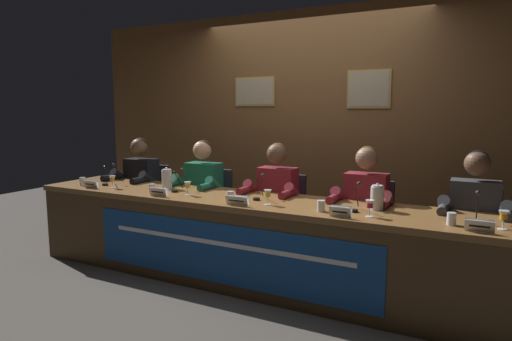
{
  "coord_description": "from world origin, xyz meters",
  "views": [
    {
      "loc": [
        1.7,
        -3.3,
        1.51
      ],
      "look_at": [
        0.0,
        0.0,
        1.0
      ],
      "focal_mm": 30.63,
      "sensor_mm": 36.0,
      "label": 1
    }
  ],
  "objects_px": {
    "microphone_right": "(356,201)",
    "juice_glass_center": "(268,194)",
    "panelist_far_left": "(137,184)",
    "panelist_far_right": "(474,217)",
    "nameplate_right": "(340,212)",
    "microphone_far_right": "(477,213)",
    "juice_glass_right": "(370,205)",
    "juice_glass_left": "(188,186)",
    "conference_table": "(249,228)",
    "water_cup_center": "(230,197)",
    "water_cup_far_right": "(451,220)",
    "juice_glass_far_left": "(112,179)",
    "nameplate_far_right": "(479,226)",
    "nameplate_left": "(159,192)",
    "microphone_center": "(259,191)",
    "juice_glass_far_right": "(504,216)",
    "water_cup_left": "(152,189)",
    "water_pitcher_right_side": "(377,198)",
    "chair_right": "(368,232)",
    "water_cup_right": "(321,207)",
    "panelist_right": "(363,206)",
    "panelist_center": "(274,197)",
    "microphone_far_left": "(108,178)",
    "chair_left": "(210,212)",
    "microphone_left": "(177,184)",
    "chair_center": "(282,221)",
    "nameplate_center": "(237,200)",
    "water_cup_far_left": "(83,182)",
    "water_pitcher_left_side": "(167,179)",
    "nameplate_far_left": "(91,184)",
    "chair_far_right": "(472,245)",
    "panelist_left": "(199,190)"
  },
  "relations": [
    {
      "from": "chair_right",
      "to": "chair_center",
      "type": "bearing_deg",
      "value": 180.0
    },
    {
      "from": "microphone_right",
      "to": "nameplate_far_right",
      "type": "xyz_separation_m",
      "value": [
        0.84,
        -0.22,
        -0.03
      ]
    },
    {
      "from": "nameplate_left",
      "to": "juice_glass_center",
      "type": "distance_m",
      "value": 1.04
    },
    {
      "from": "microphone_right",
      "to": "water_cup_far_right",
      "type": "xyz_separation_m",
      "value": [
        0.68,
        -0.12,
        -0.04
      ]
    },
    {
      "from": "panelist_far_right",
      "to": "panelist_right",
      "type": "bearing_deg",
      "value": 180.0
    },
    {
      "from": "microphone_center",
      "to": "nameplate_right",
      "type": "xyz_separation_m",
      "value": [
        0.81,
        -0.29,
        -0.03
      ]
    },
    {
      "from": "microphone_center",
      "to": "nameplate_right",
      "type": "height_order",
      "value": "microphone_center"
    },
    {
      "from": "microphone_left",
      "to": "chair_far_right",
      "type": "bearing_deg",
      "value": 13.11
    },
    {
      "from": "water_cup_left",
      "to": "water_pitcher_right_side",
      "type": "distance_m",
      "value": 2.03
    },
    {
      "from": "nameplate_center",
      "to": "juice_glass_center",
      "type": "bearing_deg",
      "value": 31.52
    },
    {
      "from": "water_cup_right",
      "to": "juice_glass_far_left",
      "type": "bearing_deg",
      "value": 179.31
    },
    {
      "from": "microphone_far_left",
      "to": "chair_left",
      "type": "height_order",
      "value": "microphone_far_left"
    },
    {
      "from": "microphone_right",
      "to": "microphone_far_right",
      "type": "bearing_deg",
      "value": 0.04
    },
    {
      "from": "panelist_far_left",
      "to": "nameplate_right",
      "type": "xyz_separation_m",
      "value": [
        2.53,
        -0.66,
        0.09
      ]
    },
    {
      "from": "conference_table",
      "to": "water_cup_center",
      "type": "distance_m",
      "value": 0.31
    },
    {
      "from": "nameplate_center",
      "to": "water_cup_far_right",
      "type": "relative_size",
      "value": 2.33
    },
    {
      "from": "water_cup_far_left",
      "to": "microphone_center",
      "type": "distance_m",
      "value": 1.93
    },
    {
      "from": "juice_glass_right",
      "to": "juice_glass_left",
      "type": "bearing_deg",
      "value": 177.64
    },
    {
      "from": "water_cup_center",
      "to": "water_cup_far_right",
      "type": "height_order",
      "value": "same"
    },
    {
      "from": "microphone_center",
      "to": "chair_center",
      "type": "bearing_deg",
      "value": 92.73
    },
    {
      "from": "conference_table",
      "to": "microphone_far_right",
      "type": "height_order",
      "value": "microphone_far_right"
    },
    {
      "from": "nameplate_far_right",
      "to": "microphone_far_right",
      "type": "xyz_separation_m",
      "value": [
        -0.02,
        0.22,
        0.03
      ]
    },
    {
      "from": "panelist_far_left",
      "to": "chair_right",
      "type": "bearing_deg",
      "value": 4.47
    },
    {
      "from": "panelist_right",
      "to": "panelist_center",
      "type": "bearing_deg",
      "value": 180.0
    },
    {
      "from": "panelist_right",
      "to": "nameplate_center",
      "type": "bearing_deg",
      "value": -142.6
    },
    {
      "from": "panelist_far_left",
      "to": "juice_glass_far_right",
      "type": "height_order",
      "value": "panelist_far_left"
    },
    {
      "from": "panelist_left",
      "to": "chair_far_right",
      "type": "bearing_deg",
      "value": 4.47
    },
    {
      "from": "nameplate_right",
      "to": "microphone_far_right",
      "type": "height_order",
      "value": "microphone_far_right"
    },
    {
      "from": "microphone_right",
      "to": "juice_glass_center",
      "type": "bearing_deg",
      "value": -171.15
    },
    {
      "from": "panelist_far_left",
      "to": "juice_glass_far_left",
      "type": "height_order",
      "value": "panelist_far_left"
    },
    {
      "from": "panelist_far_left",
      "to": "panelist_far_right",
      "type": "distance_m",
      "value": 3.38
    },
    {
      "from": "water_pitcher_left_side",
      "to": "microphone_far_left",
      "type": "bearing_deg",
      "value": -170.73
    },
    {
      "from": "microphone_center",
      "to": "microphone_left",
      "type": "bearing_deg",
      "value": -178.74
    },
    {
      "from": "juice_glass_left",
      "to": "water_cup_far_right",
      "type": "height_order",
      "value": "juice_glass_left"
    },
    {
      "from": "nameplate_left",
      "to": "nameplate_far_right",
      "type": "xyz_separation_m",
      "value": [
        2.57,
        0.0,
        0.0
      ]
    },
    {
      "from": "panelist_right",
      "to": "microphone_far_left",
      "type": "bearing_deg",
      "value": -170.69
    },
    {
      "from": "chair_center",
      "to": "chair_right",
      "type": "distance_m",
      "value": 0.85
    },
    {
      "from": "nameplate_right",
      "to": "water_pitcher_right_side",
      "type": "bearing_deg",
      "value": 62.84
    },
    {
      "from": "panelist_far_right",
      "to": "water_cup_far_right",
      "type": "distance_m",
      "value": 0.56
    },
    {
      "from": "nameplate_far_left",
      "to": "nameplate_right",
      "type": "height_order",
      "value": "same"
    },
    {
      "from": "conference_table",
      "to": "water_cup_left",
      "type": "xyz_separation_m",
      "value": [
        -0.99,
        -0.07,
        0.26
      ]
    },
    {
      "from": "juice_glass_far_left",
      "to": "microphone_center",
      "type": "xyz_separation_m",
      "value": [
        1.54,
        0.16,
        -0.01
      ]
    },
    {
      "from": "chair_center",
      "to": "microphone_center",
      "type": "relative_size",
      "value": 4.09
    },
    {
      "from": "nameplate_right",
      "to": "juice_glass_right",
      "type": "height_order",
      "value": "juice_glass_right"
    },
    {
      "from": "panelist_far_right",
      "to": "microphone_far_right",
      "type": "relative_size",
      "value": 5.6
    },
    {
      "from": "juice_glass_far_right",
      "to": "water_cup_far_right",
      "type": "xyz_separation_m",
      "value": [
        -0.3,
        -0.03,
        -0.05
      ]
    },
    {
      "from": "nameplate_far_left",
      "to": "panelist_right",
      "type": "distance_m",
      "value": 2.63
    },
    {
      "from": "water_cup_left",
      "to": "nameplate_right",
      "type": "height_order",
      "value": "water_cup_left"
    },
    {
      "from": "juice_glass_center",
      "to": "panelist_far_right",
      "type": "distance_m",
      "value": 1.6
    },
    {
      "from": "conference_table",
      "to": "microphone_center",
      "type": "distance_m",
      "value": 0.32
    }
  ]
}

